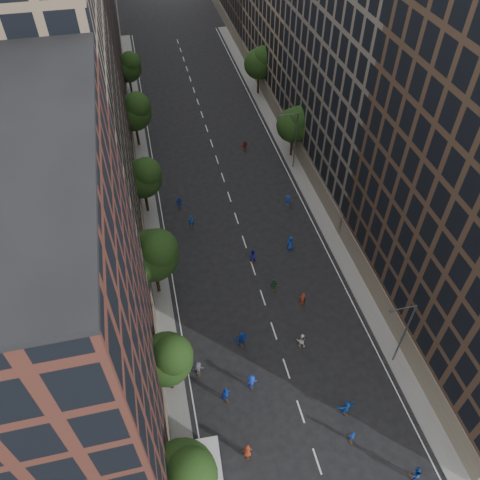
{
  "coord_description": "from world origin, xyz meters",
  "views": [
    {
      "loc": [
        -9.71,
        -8.37,
        41.54
      ],
      "look_at": [
        -0.9,
        30.0,
        2.0
      ],
      "focal_mm": 35.0,
      "sensor_mm": 36.0,
      "label": 1
    }
  ],
  "objects": [
    {
      "name": "skater_2",
      "position": [
        7.3,
        1.47,
        0.95
      ],
      "size": [
        1.11,
        0.98,
        1.9
      ],
      "primitive_type": "imported",
      "rotation": [
        0.0,
        0.0,
        3.47
      ],
      "color": "navy",
      "rests_on": "ground"
    },
    {
      "name": "ground",
      "position": [
        0.0,
        40.0,
        0.0
      ],
      "size": [
        240.0,
        240.0,
        0.0
      ],
      "primitive_type": "plane",
      "color": "black",
      "rests_on": "ground"
    },
    {
      "name": "skater_7",
      "position": [
        3.96,
        20.67,
        0.9
      ],
      "size": [
        0.69,
        0.48,
        1.81
      ],
      "primitive_type": "imported",
      "rotation": [
        0.0,
        0.0,
        3.07
      ],
      "color": "maroon",
      "rests_on": "ground"
    },
    {
      "name": "skater_8",
      "position": [
        2.16,
        15.63,
        0.94
      ],
      "size": [
        1.1,
        0.98,
        1.87
      ],
      "primitive_type": "imported",
      "rotation": [
        0.0,
        0.0,
        2.79
      ],
      "color": "silver",
      "rests_on": "ground"
    },
    {
      "name": "skater_1",
      "position": [
        3.47,
        5.55,
        0.75
      ],
      "size": [
        0.59,
        0.43,
        1.5
      ],
      "primitive_type": "imported",
      "rotation": [
        0.0,
        0.0,
        3.01
      ],
      "color": "navy",
      "rests_on": "ground"
    },
    {
      "name": "skater_17",
      "position": [
        4.71,
        51.08,
        0.75
      ],
      "size": [
        1.44,
        0.6,
        1.5
      ],
      "primitive_type": "imported",
      "rotation": [
        0.0,
        0.0,
        3.26
      ],
      "color": "#A2301B",
      "rests_on": "ground"
    },
    {
      "name": "tree_right_a",
      "position": [
        11.38,
        47.85,
        5.63
      ],
      "size": [
        5.0,
        5.0,
        8.39
      ],
      "color": "black",
      "rests_on": "ground"
    },
    {
      "name": "tree_right_b",
      "position": [
        11.39,
        67.85,
        5.96
      ],
      "size": [
        5.2,
        5.2,
        8.83
      ],
      "color": "black",
      "rests_on": "ground"
    },
    {
      "name": "skater_5",
      "position": [
        3.92,
        8.02,
        0.95
      ],
      "size": [
        1.78,
        0.65,
        1.89
      ],
      "primitive_type": "imported",
      "rotation": [
        0.0,
        0.0,
        3.19
      ],
      "color": "#1548AC",
      "rests_on": "ground"
    },
    {
      "name": "sidewalk_left",
      "position": [
        -12.0,
        47.5,
        0.07
      ],
      "size": [
        4.0,
        105.0,
        0.15
      ],
      "primitive_type": "cube",
      "color": "slate",
      "rests_on": "ground"
    },
    {
      "name": "skater_9",
      "position": [
        -8.5,
        14.96,
        0.86
      ],
      "size": [
        1.12,
        0.67,
        1.72
      ],
      "primitive_type": "imported",
      "rotation": [
        0.0,
        0.0,
        3.11
      ],
      "color": "#434349",
      "rests_on": "ground"
    },
    {
      "name": "skater_13",
      "position": [
        -5.98,
        35.73,
        0.92
      ],
      "size": [
        0.69,
        0.47,
        1.84
      ],
      "primitive_type": "imported",
      "rotation": [
        0.0,
        0.0,
        3.19
      ],
      "color": "#1547B0",
      "rests_on": "ground"
    },
    {
      "name": "skater_10",
      "position": [
        1.45,
        23.34,
        0.82
      ],
      "size": [
        1.01,
        0.53,
        1.64
      ],
      "primitive_type": "imported",
      "rotation": [
        0.0,
        0.0,
        3.01
      ],
      "color": "#1B5A32",
      "rests_on": "ground"
    },
    {
      "name": "sidewalk_right",
      "position": [
        12.0,
        47.5,
        0.07
      ],
      "size": [
        4.0,
        105.0,
        0.15
      ],
      "primitive_type": "cube",
      "color": "slate",
      "rests_on": "ground"
    },
    {
      "name": "streetlamp_near",
      "position": [
        10.37,
        12.0,
        5.17
      ],
      "size": [
        2.64,
        0.22,
        9.06
      ],
      "color": "#595B60",
      "rests_on": "ground"
    },
    {
      "name": "bldg_right_b",
      "position": [
        19.0,
        44.0,
        16.5
      ],
      "size": [
        14.0,
        28.0,
        33.0
      ],
      "primitive_type": "cube",
      "color": "#625A51",
      "rests_on": "ground"
    },
    {
      "name": "tree_left_1",
      "position": [
        -11.02,
        13.86,
        5.55
      ],
      "size": [
        4.8,
        4.8,
        8.21
      ],
      "color": "black",
      "rests_on": "ground"
    },
    {
      "name": "bldg_left_c",
      "position": [
        -19.0,
        58.0,
        14.0
      ],
      "size": [
        14.0,
        20.0,
        28.0
      ],
      "primitive_type": "cube",
      "color": "#50271E",
      "rests_on": "ground"
    },
    {
      "name": "tree_left_0",
      "position": [
        -11.01,
        3.85,
        5.96
      ],
      "size": [
        5.2,
        5.2,
        8.83
      ],
      "color": "black",
      "rests_on": "ground"
    },
    {
      "name": "skater_3",
      "position": [
        -3.85,
        12.39,
        0.94
      ],
      "size": [
        1.27,
        0.81,
        1.87
      ],
      "primitive_type": "imported",
      "rotation": [
        0.0,
        0.0,
        3.24
      ],
      "color": "#1531B2",
      "rests_on": "ground"
    },
    {
      "name": "skater_16",
      "position": [
        -6.99,
        39.6,
        0.92
      ],
      "size": [
        1.08,
        0.46,
        1.83
      ],
      "primitive_type": "imported",
      "rotation": [
        0.0,
        0.0,
        3.13
      ],
      "color": "#163DB3",
      "rests_on": "ground"
    },
    {
      "name": "skater_15",
      "position": [
        7.28,
        36.94,
        0.82
      ],
      "size": [
        1.15,
        0.78,
        1.64
      ],
      "primitive_type": "imported",
      "rotation": [
        0.0,
        0.0,
        3.31
      ],
      "color": "#1438A4",
      "rests_on": "ground"
    },
    {
      "name": "skater_11",
      "position": [
        -3.67,
        17.15,
        0.97
      ],
      "size": [
        1.82,
        0.66,
        1.93
      ],
      "primitive_type": "imported",
      "rotation": [
        0.0,
        0.0,
        3.19
      ],
      "color": "#1740BD",
      "rests_on": "ground"
    },
    {
      "name": "bldg_left_b",
      "position": [
        -19.0,
        35.0,
        17.0
      ],
      "size": [
        14.0,
        26.0,
        34.0
      ],
      "primitive_type": "cube",
      "color": "#877258",
      "rests_on": "ground"
    },
    {
      "name": "tree_left_3",
      "position": [
        -11.02,
        39.85,
        5.82
      ],
      "size": [
        5.0,
        5.0,
        8.58
      ],
      "color": "black",
      "rests_on": "ground"
    },
    {
      "name": "tree_left_4",
      "position": [
        -11.0,
        55.84,
        6.1
      ],
      "size": [
        5.4,
        5.4,
        9.08
      ],
      "color": "black",
      "rests_on": "ground"
    },
    {
      "name": "skater_6",
      "position": [
        -5.68,
        6.35,
        0.87
      ],
      "size": [
        0.88,
        0.6,
        1.74
      ],
      "primitive_type": "imported",
      "rotation": [
        0.0,
        0.0,
        3.09
      ],
      "color": "maroon",
      "rests_on": "ground"
    },
    {
      "name": "streetlamp_far",
      "position": [
        10.37,
        45.0,
        5.17
      ],
      "size": [
        2.64,
        0.22,
        9.06
      ],
      "color": "#595B60",
      "rests_on": "ground"
    },
    {
      "name": "tree_left_2",
      "position": [
        -10.99,
        25.83,
        6.36
      ],
      "size": [
        5.6,
        5.6,
        9.45
      ],
      "color": "black",
      "rests_on": "ground"
    },
    {
      "name": "cargo_van",
      "position": [
        -9.29,
        4.97,
        1.47
      ],
      "size": [
        2.76,
        5.39,
        2.8
      ],
      "rotation": [
        0.0,
        0.0,
        -0.06
      ],
      "color": "silver",
      "rests_on": "ground"
    },
    {
      "name": "skater_14",
      "position": [
        0.19,
        28.23,
        0.87
      ],
      "size": [
        0.95,
        0.8,
        1.74
      ],
      "primitive_type": "imported",
      "rotation": [
        0.0,
        0.0,
        2.97
      ],
      "color": "#1A16B5",
      "rests_on": "ground"
    },
    {
      "name": "tree_left_5",
      "position": [
        -11.02,
        71.86,
        5.68
      ],
      "size": [
        4.8,
        4.8,
        8.33
      ],
      "color": "black",
      "rests_on": "ground"
    },
    {
      "name": "skater_4",
      "position": [
        -6.44,
        11.69,
        0.97
      ],
      "size": [
        1.23,
        0.85,
        1.93
      ],
      "primitive_type": "imported",
      "rotation": [
        0.0,
        0.0,
        3.51
      ],
      "color": "#173EBB",
      "rests_on": "ground"
    },
    {
      "name": "skater_12",
      "position": [
        5.2,
        29.12,
        0.95
      ],
      "size": [
        0.95,
        0.64,
        1.89
      ],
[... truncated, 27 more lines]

